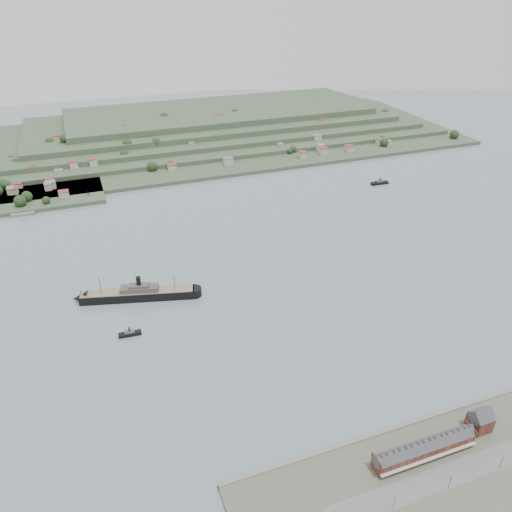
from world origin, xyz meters
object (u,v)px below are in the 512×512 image
object	(u,v)px
terrace_row	(424,449)
steamship	(135,294)
tugboat	(130,333)
gabled_building	(480,420)

from	to	relation	value
terrace_row	steamship	xyz separation A→B (m)	(-113.01, 188.78, -2.70)
terrace_row	steamship	world-z (taller)	steamship
tugboat	gabled_building	bearing A→B (deg)	-41.82
terrace_row	gabled_building	world-z (taller)	gabled_building
terrace_row	tugboat	size ratio (longest dim) A/B	3.70
gabled_building	steamship	bearing A→B (deg)	129.17
gabled_building	steamship	xyz separation A→B (m)	(-150.51, 184.76, -4.05)
gabled_building	tugboat	distance (m)	214.94
gabled_building	tugboat	world-z (taller)	gabled_building
terrace_row	steamship	distance (m)	220.04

